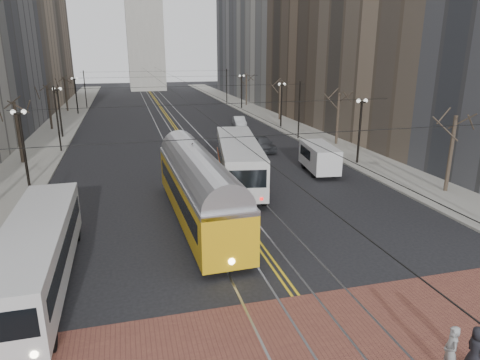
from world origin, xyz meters
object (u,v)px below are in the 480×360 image
transit_bus (38,256)px  pedestrian_a (476,349)px  pedestrian_b (451,352)px  rear_bus (239,162)px  sedan_grey (262,143)px  streetcar (199,195)px  cargo_van (319,159)px  sedan_silver (239,122)px

transit_bus → pedestrian_a: 16.99m
pedestrian_a → pedestrian_b: bearing=94.1°
rear_bus → pedestrian_a: size_ratio=8.18×
sedan_grey → pedestrian_a: 31.97m
sedan_grey → pedestrian_a: pedestrian_a is taller
streetcar → cargo_van: bearing=33.0°
streetcar → cargo_van: size_ratio=2.67×
rear_bus → pedestrian_b: bearing=-77.2°
streetcar → pedestrian_b: streetcar is taller
sedan_grey → sedan_silver: sedan_grey is taller
rear_bus → pedestrian_b: 21.68m
rear_bus → transit_bus: bearing=-124.5°
cargo_van → sedan_grey: 9.29m
rear_bus → sedan_grey: (5.18, 10.18, -0.90)m
sedan_silver → rear_bus: bearing=-98.6°
transit_bus → pedestrian_b: (13.31, -9.15, -0.56)m
transit_bus → cargo_van: (19.51, 13.64, -0.27)m
pedestrian_a → pedestrian_b: pedestrian_b is taller
transit_bus → cargo_van: size_ratio=2.17×
transit_bus → pedestrian_b: 16.16m
sedan_silver → pedestrian_b: size_ratio=2.38×
transit_bus → sedan_grey: (17.40, 22.67, -0.69)m
sedan_silver → streetcar: bearing=-102.6°
streetcar → cargo_van: (11.59, 8.08, -0.50)m
sedan_silver → pedestrian_b: (-5.59, -46.56, 0.20)m
rear_bus → sedan_silver: bearing=84.9°
sedan_grey → pedestrian_a: (-3.10, -31.82, 0.02)m
sedan_silver → pedestrian_a: bearing=-89.2°
sedan_silver → sedan_grey: bearing=-89.4°
sedan_grey → pedestrian_a: bearing=-99.0°
transit_bus → rear_bus: size_ratio=0.91×
transit_bus → sedan_silver: 41.92m
transit_bus → streetcar: 9.68m
pedestrian_a → streetcar: bearing=27.6°
cargo_van → streetcar: bearing=-137.4°
rear_bus → cargo_van: rear_bus is taller
streetcar → pedestrian_a: bearing=-68.4°
streetcar → cargo_van: 14.14m
sedan_grey → sedan_silver: 14.82m
pedestrian_b → sedan_grey: bearing=-164.5°
streetcar → cargo_van: streetcar is taller
cargo_van → pedestrian_a: (-5.21, -22.79, -0.39)m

